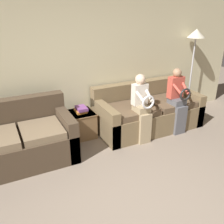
% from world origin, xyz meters
% --- Properties ---
extents(wall_back, '(7.65, 0.06, 2.55)m').
position_xyz_m(wall_back, '(0.00, 2.66, 1.27)').
color(wall_back, beige).
rests_on(wall_back, ground_plane).
extents(couch_main, '(2.04, 0.96, 0.86)m').
position_xyz_m(couch_main, '(1.37, 2.15, 0.32)').
color(couch_main, brown).
rests_on(couch_main, ground_plane).
extents(couch_side, '(1.60, 0.93, 0.93)m').
position_xyz_m(couch_side, '(-1.04, 2.04, 0.34)').
color(couch_side, '#473828').
rests_on(couch_side, ground_plane).
extents(child_left_seated, '(0.27, 0.38, 1.20)m').
position_xyz_m(child_left_seated, '(0.98, 1.75, 0.67)').
color(child_left_seated, tan).
rests_on(child_left_seated, ground_plane).
extents(child_right_seated, '(0.29, 0.37, 1.22)m').
position_xyz_m(child_right_seated, '(1.76, 1.75, 0.67)').
color(child_right_seated, '#56565B').
rests_on(child_right_seated, ground_plane).
extents(side_shelf, '(0.44, 0.49, 0.48)m').
position_xyz_m(side_shelf, '(0.09, 2.36, 0.25)').
color(side_shelf, brown).
rests_on(side_shelf, ground_plane).
extents(book_stack, '(0.20, 0.25, 0.10)m').
position_xyz_m(book_stack, '(0.09, 2.38, 0.53)').
color(book_stack, orange).
rests_on(book_stack, side_shelf).
extents(floor_lamp, '(0.36, 0.36, 1.82)m').
position_xyz_m(floor_lamp, '(2.66, 2.41, 1.57)').
color(floor_lamp, '#2D2B28').
rests_on(floor_lamp, ground_plane).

